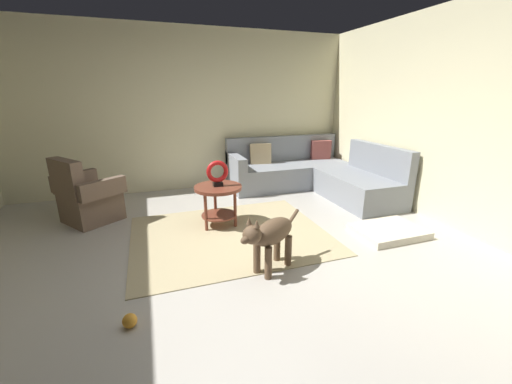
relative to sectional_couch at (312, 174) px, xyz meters
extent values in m
cube|color=#B7B2A8|center=(-1.99, -2.02, -0.34)|extent=(6.00, 6.00, 0.10)
cube|color=beige|center=(-1.99, 0.92, 1.06)|extent=(6.00, 0.12, 2.70)
cube|color=beige|center=(0.95, -2.02, 1.06)|extent=(0.12, 6.00, 2.70)
cube|color=tan|center=(-1.84, -1.32, -0.28)|extent=(2.30, 1.90, 0.01)
cube|color=gray|center=(-0.26, 0.38, -0.08)|extent=(2.20, 0.85, 0.42)
cube|color=gray|center=(-0.26, 0.74, 0.36)|extent=(2.20, 0.14, 0.46)
cube|color=gray|center=(0.42, -0.74, -0.08)|extent=(0.85, 1.40, 0.42)
cube|color=gray|center=(0.77, -0.74, 0.36)|extent=(0.14, 1.40, 0.46)
cube|color=gray|center=(-1.28, 0.38, 0.24)|extent=(0.16, 0.85, 0.22)
cube|color=#994C47|center=(0.49, 0.59, 0.30)|extent=(0.40, 0.19, 0.38)
cube|color=tan|center=(-0.76, 0.59, 0.30)|extent=(0.40, 0.21, 0.39)
cube|color=brown|center=(-3.47, -0.26, -0.09)|extent=(0.84, 0.84, 0.40)
cube|color=brown|center=(-3.67, -0.40, 0.35)|extent=(0.47, 0.57, 0.48)
cube|color=brown|center=(-3.68, 0.03, 0.22)|extent=(0.54, 0.44, 0.22)
cube|color=brown|center=(-3.27, -0.54, 0.22)|extent=(0.54, 0.44, 0.22)
cylinder|color=brown|center=(-1.90, -1.00, 0.23)|extent=(0.60, 0.60, 0.04)
cylinder|color=brown|center=(-1.90, -1.00, -0.14)|extent=(0.45, 0.45, 0.02)
cylinder|color=brown|center=(-1.90, -0.79, -0.04)|extent=(0.04, 0.04, 0.50)
cylinder|color=brown|center=(-2.08, -1.11, -0.04)|extent=(0.04, 0.04, 0.50)
cylinder|color=brown|center=(-1.71, -1.11, -0.04)|extent=(0.04, 0.04, 0.50)
cube|color=black|center=(-1.90, -1.00, 0.28)|extent=(0.12, 0.08, 0.05)
torus|color=red|center=(-1.90, -1.00, 0.44)|extent=(0.28, 0.06, 0.28)
cube|color=beige|center=(-0.01, -1.94, -0.24)|extent=(0.80, 0.60, 0.09)
cylinder|color=brown|center=(-1.73, -2.35, -0.13)|extent=(0.07, 0.07, 0.32)
cylinder|color=brown|center=(-1.80, -2.22, -0.13)|extent=(0.07, 0.07, 0.32)
cylinder|color=brown|center=(-1.46, -2.19, -0.13)|extent=(0.07, 0.07, 0.32)
cylinder|color=brown|center=(-1.53, -2.07, -0.13)|extent=(0.07, 0.07, 0.32)
ellipsoid|color=brown|center=(-1.63, -2.21, 0.12)|extent=(0.56, 0.45, 0.24)
sphere|color=brown|center=(-1.89, -2.36, 0.19)|extent=(0.17, 0.17, 0.17)
ellipsoid|color=brown|center=(-1.96, -2.39, 0.17)|extent=(0.14, 0.12, 0.07)
cone|color=brown|center=(-1.86, -2.39, 0.30)|extent=(0.06, 0.06, 0.07)
cone|color=brown|center=(-1.91, -2.31, 0.30)|extent=(0.06, 0.06, 0.07)
cylinder|color=brown|center=(-1.36, -2.05, 0.16)|extent=(0.19, 0.13, 0.16)
sphere|color=orange|center=(-2.93, -2.61, -0.24)|extent=(0.11, 0.11, 0.11)
cylinder|color=green|center=(-1.17, -1.22, -0.26)|extent=(0.17, 0.06, 0.05)
camera|label=1|loc=(-2.68, -4.72, 1.37)|focal=22.00mm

